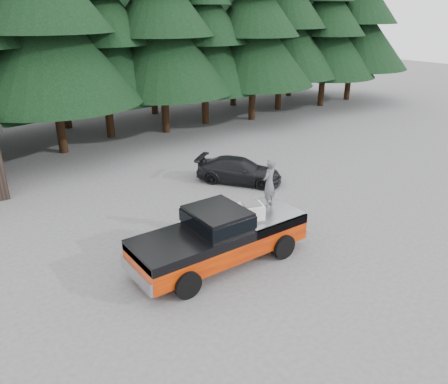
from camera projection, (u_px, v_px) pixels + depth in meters
ground at (224, 250)px, 14.98m from camera, size 120.00×120.00×0.00m
pickup_truck at (220, 244)px, 14.06m from camera, size 6.00×2.04×1.33m
truck_cab at (217, 218)px, 13.63m from camera, size 1.66×1.90×0.59m
air_compressor at (251, 212)px, 14.10m from camera, size 0.90×0.82×0.51m
man_on_bed at (269, 183)px, 14.86m from camera, size 0.73×0.62×1.70m
parked_car at (239, 170)px, 20.70m from camera, size 3.76×4.21×1.17m
treeline at (56, 8)px, 25.09m from camera, size 60.15×16.05×17.50m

